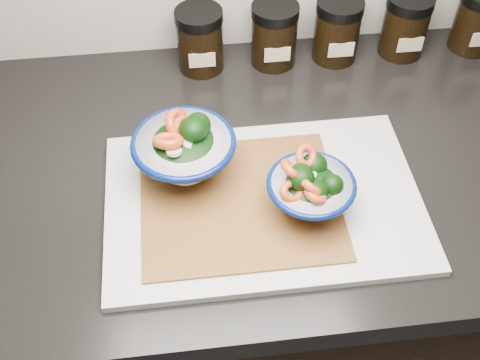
{
  "coord_description": "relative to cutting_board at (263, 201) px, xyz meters",
  "views": [
    {
      "loc": [
        -0.2,
        0.83,
        1.58
      ],
      "look_at": [
        -0.14,
        1.36,
        0.96
      ],
      "focal_mm": 45.0,
      "sensor_mm": 36.0,
      "label": 1
    }
  ],
  "objects": [
    {
      "name": "bamboo_mat",
      "position": [
        -0.03,
        -0.0,
        0.01
      ],
      "size": [
        0.28,
        0.24,
        0.0
      ],
      "primitive_type": "cube",
      "color": "#9F642F",
      "rests_on": "cutting_board"
    },
    {
      "name": "cutting_board",
      "position": [
        0.0,
        0.0,
        0.0
      ],
      "size": [
        0.45,
        0.3,
        0.01
      ],
      "primitive_type": "cube",
      "color": "beige",
      "rests_on": "countertop"
    },
    {
      "name": "spice_jar_d",
      "position": [
        0.3,
        0.33,
        0.05
      ],
      "size": [
        0.08,
        0.08,
        0.11
      ],
      "color": "black",
      "rests_on": "countertop"
    },
    {
      "name": "cabinet",
      "position": [
        0.11,
        0.09,
        -0.48
      ],
      "size": [
        3.43,
        0.58,
        0.86
      ],
      "primitive_type": "cube",
      "color": "black",
      "rests_on": "ground"
    },
    {
      "name": "spice_jar_c",
      "position": [
        0.18,
        0.33,
        0.05
      ],
      "size": [
        0.08,
        0.08,
        0.11
      ],
      "color": "black",
      "rests_on": "countertop"
    },
    {
      "name": "countertop",
      "position": [
        0.11,
        0.09,
        -0.03
      ],
      "size": [
        3.5,
        0.6,
        0.04
      ],
      "primitive_type": "cube",
      "color": "black",
      "rests_on": "cabinet"
    },
    {
      "name": "bowl_left",
      "position": [
        -0.11,
        0.06,
        0.06
      ],
      "size": [
        0.15,
        0.15,
        0.1
      ],
      "rotation": [
        0.0,
        0.0,
        -0.38
      ],
      "color": "white",
      "rests_on": "bamboo_mat"
    },
    {
      "name": "bowl_right",
      "position": [
        0.06,
        -0.03,
        0.05
      ],
      "size": [
        0.12,
        0.12,
        0.1
      ],
      "rotation": [
        0.0,
        0.0,
        -0.23
      ],
      "color": "white",
      "rests_on": "bamboo_mat"
    },
    {
      "name": "spice_jar_a",
      "position": [
        -0.06,
        0.33,
        0.05
      ],
      "size": [
        0.08,
        0.08,
        0.11
      ],
      "color": "black",
      "rests_on": "countertop"
    },
    {
      "name": "spice_jar_e",
      "position": [
        0.43,
        0.33,
        0.05
      ],
      "size": [
        0.08,
        0.08,
        0.11
      ],
      "color": "black",
      "rests_on": "countertop"
    },
    {
      "name": "spice_jar_b",
      "position": [
        0.07,
        0.33,
        0.05
      ],
      "size": [
        0.08,
        0.08,
        0.11
      ],
      "color": "black",
      "rests_on": "countertop"
    }
  ]
}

